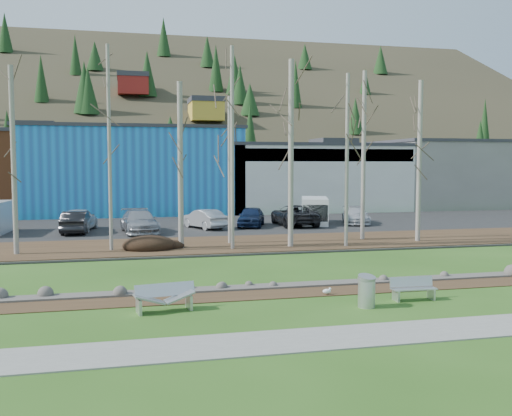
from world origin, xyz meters
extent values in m
plane|color=#285015|center=(0.00, 0.00, 0.00)|extent=(200.00, 200.00, 0.00)
cube|color=slate|center=(0.00, -3.50, 0.02)|extent=(80.00, 2.00, 0.04)
cube|color=#382616|center=(0.00, 2.10, 0.01)|extent=(80.00, 1.80, 0.03)
cube|color=#382616|center=(0.00, 14.50, 0.07)|extent=(80.00, 7.00, 0.15)
cube|color=black|center=(0.00, 25.00, 0.07)|extent=(80.00, 14.00, 0.14)
cube|color=#225EB0|center=(-6.00, 39.00, 4.00)|extent=(20.00, 12.00, 8.00)
cube|color=#333338|center=(-6.00, 39.00, 8.15)|extent=(20.40, 12.24, 0.30)
cube|color=silver|center=(12.00, 39.00, 3.25)|extent=(18.00, 12.00, 6.50)
cube|color=#333338|center=(12.00, 39.00, 6.65)|extent=(18.36, 12.24, 0.30)
cube|color=navy|center=(12.00, 33.10, 5.60)|extent=(17.64, 0.20, 1.20)
cube|color=slate|center=(28.00, 39.00, 3.50)|extent=(14.00, 12.00, 7.00)
cube|color=#333338|center=(28.00, 39.00, 7.15)|extent=(14.28, 12.24, 0.30)
cube|color=#B9BDBE|center=(2.30, 0.01, 0.20)|extent=(0.09, 0.49, 0.39)
cube|color=#B9BDBE|center=(3.64, -0.03, 0.20)|extent=(0.09, 0.49, 0.39)
cube|color=#B9BDBE|center=(2.97, 0.19, 0.63)|extent=(1.62, 0.15, 0.36)
cube|color=#B9BDBE|center=(2.97, -0.01, 0.40)|extent=(1.63, 0.49, 0.04)
cube|color=#B9BDBE|center=(-6.51, 0.32, 0.24)|extent=(0.19, 0.61, 0.49)
cube|color=#B9BDBE|center=(-4.87, 0.59, 0.24)|extent=(0.19, 0.61, 0.49)
cube|color=#B9BDBE|center=(-5.65, 0.69, 0.66)|extent=(2.00, 0.54, 0.43)
cube|color=gray|center=(-6.18, 0.37, 0.44)|extent=(1.04, 0.70, 0.36)
cube|color=gray|center=(-5.20, 0.54, 0.44)|extent=(1.04, 0.70, 0.36)
cylinder|color=#B9BDBE|center=(0.95, -0.53, 0.49)|extent=(0.72, 0.72, 0.99)
cylinder|color=gold|center=(0.23, 1.39, 0.04)|extent=(0.01, 0.01, 0.09)
cylinder|color=gold|center=(0.23, 1.44, 0.04)|extent=(0.01, 0.01, 0.09)
ellipsoid|color=white|center=(0.26, 1.42, 0.14)|extent=(0.31, 0.18, 0.18)
cube|color=gray|center=(0.26, 1.42, 0.18)|extent=(0.21, 0.12, 0.02)
sphere|color=white|center=(0.39, 1.44, 0.22)|extent=(0.10, 0.10, 0.10)
cone|color=gold|center=(0.45, 1.45, 0.22)|extent=(0.06, 0.03, 0.03)
ellipsoid|color=black|center=(-5.62, 13.31, 0.43)|extent=(2.86, 2.02, 0.56)
cylinder|color=#A8A097|center=(-12.35, 13.21, 4.95)|extent=(0.26, 0.26, 9.60)
cylinder|color=#A8A097|center=(-7.60, 13.45, 5.61)|extent=(0.19, 0.19, 10.92)
cylinder|color=#A8A097|center=(-3.84, 13.53, 4.70)|extent=(0.29, 0.29, 9.11)
cylinder|color=#A8A097|center=(-1.14, 12.46, 5.62)|extent=(0.21, 0.21, 10.93)
cylinder|color=#A8A097|center=(-0.85, 14.79, 4.42)|extent=(0.23, 0.23, 8.53)
cylinder|color=#A8A097|center=(5.31, 12.03, 4.98)|extent=(0.21, 0.21, 9.65)
cylinder|color=#A8A097|center=(2.22, 12.64, 5.35)|extent=(0.30, 0.30, 10.40)
cylinder|color=#A8A097|center=(10.34, 13.04, 4.94)|extent=(0.28, 0.28, 9.57)
cylinder|color=#A8A097|center=(7.44, 14.57, 5.28)|extent=(0.26, 0.26, 10.26)
imported|color=white|center=(-9.96, 23.18, 0.95)|extent=(2.57, 4.95, 1.61)
imported|color=black|center=(-10.04, 21.94, 0.88)|extent=(1.84, 4.59, 1.48)
imported|color=#93959A|center=(-5.90, 21.03, 0.91)|extent=(2.72, 5.50, 1.54)
imported|color=#152445|center=(2.31, 23.13, 0.87)|extent=(3.03, 4.63, 1.47)
imported|color=silver|center=(-1.30, 22.67, 0.83)|extent=(3.01, 4.39, 1.37)
imported|color=#252427|center=(5.62, 23.10, 0.91)|extent=(2.58, 5.57, 1.55)
imported|color=silver|center=(10.64, 23.13, 0.78)|extent=(2.88, 4.73, 1.28)
cube|color=white|center=(7.52, 23.89, 1.15)|extent=(3.22, 4.99, 2.02)
cube|color=black|center=(6.97, 22.14, 1.15)|extent=(2.03, 1.47, 1.25)
camera|label=1|loc=(-6.94, -17.97, 4.81)|focal=40.00mm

